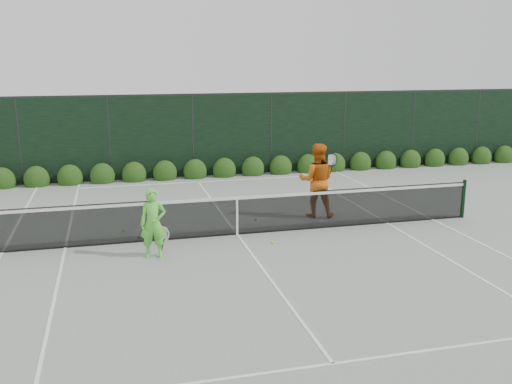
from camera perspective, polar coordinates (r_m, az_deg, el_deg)
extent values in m
plane|color=gray|center=(14.34, -1.89, -4.29)|extent=(80.00, 80.00, 0.00)
cylinder|color=black|center=(16.73, 20.03, -0.64)|extent=(0.10, 0.10, 1.07)
cube|color=black|center=(13.94, -19.04, -3.36)|extent=(4.40, 0.01, 1.02)
cube|color=black|center=(14.20, -1.91, -2.44)|extent=(4.00, 0.01, 0.96)
cube|color=black|center=(15.61, 13.32, -1.24)|extent=(4.40, 0.01, 1.02)
cube|color=white|center=(14.08, -1.92, -0.62)|extent=(12.80, 0.03, 0.07)
cube|color=black|center=(14.33, -1.89, -4.21)|extent=(12.80, 0.02, 0.04)
cube|color=white|center=(14.21, -1.91, -2.53)|extent=(0.05, 0.03, 0.91)
imported|color=#5EDA40|center=(12.74, -10.24, -3.10)|extent=(0.60, 0.42, 1.56)
torus|color=beige|center=(12.93, -9.34, -4.21)|extent=(0.30, 0.08, 0.30)
cylinder|color=black|center=(13.01, -9.30, -5.22)|extent=(0.10, 0.03, 0.30)
imported|color=#D05E11|center=(15.81, 6.10, 1.16)|extent=(1.19, 1.05, 2.06)
torus|color=black|center=(15.63, 7.61, 3.22)|extent=(0.30, 0.09, 0.30)
cylinder|color=black|center=(15.68, 7.58, 2.36)|extent=(0.10, 0.03, 0.30)
cube|color=white|center=(14.26, -24.05, -5.55)|extent=(0.06, 23.77, 0.01)
cube|color=white|center=(16.37, 17.23, -2.64)|extent=(0.06, 23.77, 0.01)
cube|color=white|center=(14.08, -18.54, -5.30)|extent=(0.06, 23.77, 0.01)
cube|color=white|center=(15.70, 12.95, -3.03)|extent=(0.06, 23.77, 0.01)
cube|color=white|center=(25.77, -7.65, 3.52)|extent=(11.03, 0.06, 0.01)
cube|color=white|center=(20.43, -5.79, 1.01)|extent=(8.23, 0.06, 0.01)
cube|color=white|center=(8.70, 7.71, -16.66)|extent=(8.23, 0.06, 0.01)
cube|color=white|center=(14.34, -1.89, -4.27)|extent=(0.06, 12.80, 0.01)
cube|color=black|center=(21.24, -6.34, 5.56)|extent=(32.00, 0.06, 3.00)
cube|color=#262826|center=(21.10, -6.45, 9.68)|extent=(32.00, 0.06, 0.06)
cylinder|color=#262826|center=(21.26, -22.61, 4.63)|extent=(0.08, 0.08, 3.00)
cylinder|color=#262826|center=(21.04, -14.48, 5.15)|extent=(0.08, 0.08, 3.00)
cylinder|color=#262826|center=(21.24, -6.34, 5.56)|extent=(0.08, 0.08, 3.00)
cylinder|color=#262826|center=(21.86, 1.51, 5.85)|extent=(0.08, 0.08, 3.00)
cylinder|color=#262826|center=(22.86, 8.80, 6.03)|extent=(0.08, 0.08, 3.00)
cylinder|color=#262826|center=(24.19, 15.39, 6.11)|extent=(0.08, 0.08, 3.00)
cylinder|color=#262826|center=(25.80, 21.23, 6.11)|extent=(0.08, 0.08, 3.00)
ellipsoid|color=#1A3B10|center=(21.22, -24.03, 1.01)|extent=(0.86, 0.65, 0.94)
ellipsoid|color=#1A3B10|center=(21.06, -21.09, 1.18)|extent=(0.86, 0.65, 0.94)
ellipsoid|color=#1A3B10|center=(20.96, -18.10, 1.36)|extent=(0.86, 0.65, 0.94)
ellipsoid|color=#1A3B10|center=(20.91, -15.10, 1.54)|extent=(0.86, 0.65, 0.94)
ellipsoid|color=#1A3B10|center=(20.92, -12.09, 1.71)|extent=(0.86, 0.65, 0.94)
ellipsoid|color=#1A3B10|center=(20.99, -9.09, 1.88)|extent=(0.86, 0.65, 0.94)
ellipsoid|color=#1A3B10|center=(21.11, -6.12, 2.04)|extent=(0.86, 0.65, 0.94)
ellipsoid|color=#1A3B10|center=(21.29, -3.19, 2.19)|extent=(0.86, 0.65, 0.94)
ellipsoid|color=#1A3B10|center=(21.53, -0.31, 2.33)|extent=(0.86, 0.65, 0.94)
ellipsoid|color=#1A3B10|center=(21.82, 2.50, 2.46)|extent=(0.86, 0.65, 0.94)
ellipsoid|color=#1A3B10|center=(22.15, 5.22, 2.59)|extent=(0.86, 0.65, 0.94)
ellipsoid|color=#1A3B10|center=(22.54, 7.86, 2.71)|extent=(0.86, 0.65, 0.94)
ellipsoid|color=#1A3B10|center=(22.98, 10.41, 2.81)|extent=(0.86, 0.65, 0.94)
ellipsoid|color=#1A3B10|center=(23.46, 12.85, 2.91)|extent=(0.86, 0.65, 0.94)
ellipsoid|color=#1A3B10|center=(23.97, 15.20, 2.99)|extent=(0.86, 0.65, 0.94)
ellipsoid|color=#1A3B10|center=(24.53, 17.44, 3.07)|extent=(0.86, 0.65, 0.94)
ellipsoid|color=#1A3B10|center=(25.12, 19.58, 3.14)|extent=(0.86, 0.65, 0.94)
ellipsoid|color=#1A3B10|center=(25.75, 21.62, 3.21)|extent=(0.86, 0.65, 0.94)
ellipsoid|color=#1A3B10|center=(26.41, 23.56, 3.26)|extent=(0.86, 0.65, 0.94)
sphere|color=#B0D930|center=(13.67, 1.63, -5.03)|extent=(0.07, 0.07, 0.07)
sphere|color=#B0D930|center=(14.99, -13.13, -3.71)|extent=(0.07, 0.07, 0.07)
sphere|color=#B0D930|center=(15.52, 0.02, -2.77)|extent=(0.07, 0.07, 0.07)
sphere|color=#B0D930|center=(14.31, -11.64, -4.45)|extent=(0.07, 0.07, 0.07)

